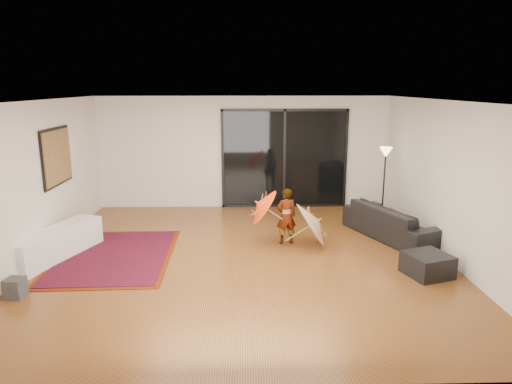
{
  "coord_description": "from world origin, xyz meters",
  "views": [
    {
      "loc": [
        0.01,
        -7.5,
        2.95
      ],
      "look_at": [
        0.22,
        0.36,
        1.1
      ],
      "focal_mm": 32.0,
      "sensor_mm": 36.0,
      "label": 1
    }
  ],
  "objects_px": {
    "sofa": "(393,222)",
    "child": "(286,216)",
    "ottoman": "(427,265)",
    "media_console": "(57,244)"
  },
  "relations": [
    {
      "from": "sofa",
      "to": "child",
      "type": "height_order",
      "value": "child"
    },
    {
      "from": "ottoman",
      "to": "sofa",
      "type": "bearing_deg",
      "value": 88.68
    },
    {
      "from": "sofa",
      "to": "ottoman",
      "type": "bearing_deg",
      "value": 156.02
    },
    {
      "from": "child",
      "to": "media_console",
      "type": "bearing_deg",
      "value": -4.87
    },
    {
      "from": "sofa",
      "to": "child",
      "type": "distance_m",
      "value": 2.18
    },
    {
      "from": "media_console",
      "to": "ottoman",
      "type": "xyz_separation_m",
      "value": [
        6.16,
        -0.92,
        -0.08
      ]
    },
    {
      "from": "media_console",
      "to": "sofa",
      "type": "relative_size",
      "value": 0.85
    },
    {
      "from": "ottoman",
      "to": "media_console",
      "type": "bearing_deg",
      "value": 171.48
    },
    {
      "from": "media_console",
      "to": "sofa",
      "type": "distance_m",
      "value": 6.27
    },
    {
      "from": "ottoman",
      "to": "child",
      "type": "distance_m",
      "value": 2.65
    }
  ]
}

